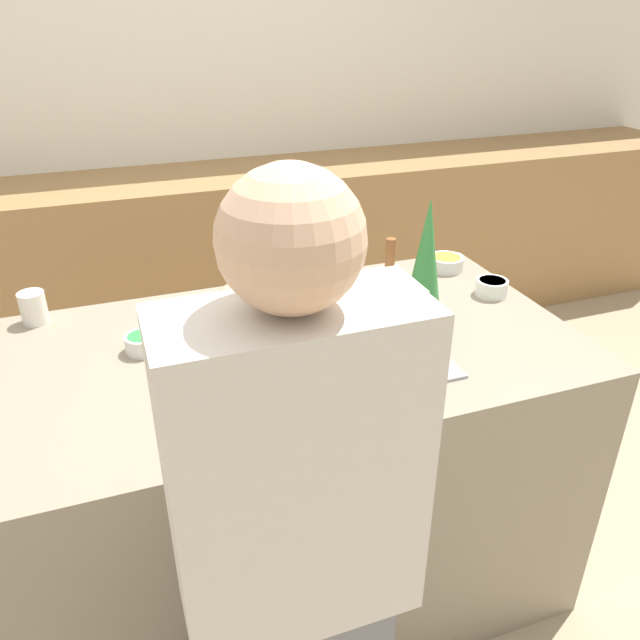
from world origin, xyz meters
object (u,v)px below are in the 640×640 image
at_px(gingerbread_house, 374,322).
at_px(candy_bowl_near_tray_left, 401,290).
at_px(candy_bowl_center_rear, 492,287).
at_px(person, 298,578).
at_px(candy_bowl_near_tray_right, 143,342).
at_px(candy_bowl_beside_tree, 218,337).
at_px(decorative_tree, 425,266).
at_px(candy_bowl_front_corner, 446,262).
at_px(mug, 33,308).
at_px(baking_tray, 372,364).
at_px(candy_bowl_behind_tray, 248,305).

distance_m(gingerbread_house, candy_bowl_near_tray_left, 0.45).
xyz_separation_m(candy_bowl_center_rear, person, (-0.89, -0.75, -0.12)).
bearing_deg(candy_bowl_near_tray_right, candy_bowl_beside_tree, -11.51).
bearing_deg(candy_bowl_near_tray_right, decorative_tree, -10.28).
bearing_deg(candy_bowl_front_corner, candy_bowl_near_tray_left, -149.68).
xyz_separation_m(candy_bowl_front_corner, mug, (-1.32, 0.06, 0.02)).
xyz_separation_m(candy_bowl_front_corner, candy_bowl_near_tray_left, (-0.24, -0.14, -0.01)).
height_order(candy_bowl_near_tray_left, candy_bowl_near_tray_right, candy_bowl_near_tray_right).
bearing_deg(candy_bowl_near_tray_left, candy_bowl_front_corner, 30.32).
distance_m(decorative_tree, candy_bowl_near_tray_right, 0.79).
relative_size(baking_tray, candy_bowl_center_rear, 4.03).
height_order(candy_bowl_beside_tree, mug, mug).
bearing_deg(candy_bowl_center_rear, candy_bowl_beside_tree, -178.29).
bearing_deg(person, mug, 113.91).
relative_size(candy_bowl_behind_tray, person, 0.07).
height_order(baking_tray, decorative_tree, decorative_tree).
bearing_deg(candy_bowl_front_corner, candy_bowl_near_tray_right, -168.23).
xyz_separation_m(gingerbread_house, decorative_tree, (0.21, 0.14, 0.06)).
bearing_deg(gingerbread_house, mug, 146.20).
xyz_separation_m(candy_bowl_behind_tray, candy_bowl_near_tray_left, (0.49, -0.04, -0.01)).
distance_m(candy_bowl_front_corner, candy_bowl_near_tray_left, 0.28).
bearing_deg(person, candy_bowl_near_tray_left, 53.66).
relative_size(candy_bowl_beside_tree, candy_bowl_front_corner, 1.05).
xyz_separation_m(decorative_tree, candy_bowl_front_corner, (0.29, 0.35, -0.17)).
bearing_deg(candy_bowl_beside_tree, candy_bowl_near_tray_left, 10.89).
bearing_deg(decorative_tree, candy_bowl_behind_tray, 149.78).
height_order(candy_bowl_near_tray_right, person, person).
xyz_separation_m(gingerbread_house, candy_bowl_center_rear, (0.53, 0.26, -0.10)).
distance_m(candy_bowl_behind_tray, candy_bowl_center_rear, 0.77).
height_order(candy_bowl_behind_tray, candy_bowl_center_rear, candy_bowl_behind_tray).
bearing_deg(candy_bowl_front_corner, baking_tray, -135.36).
relative_size(candy_bowl_center_rear, person, 0.06).
relative_size(candy_bowl_near_tray_left, candy_bowl_near_tray_right, 1.42).
bearing_deg(candy_bowl_center_rear, gingerbread_house, -153.76).
bearing_deg(candy_bowl_center_rear, person, -139.84).
relative_size(gingerbread_house, mug, 3.42).
distance_m(candy_bowl_beside_tree, candy_bowl_center_rear, 0.88).
height_order(candy_bowl_front_corner, person, person).
bearing_deg(candy_bowl_front_corner, candy_bowl_beside_tree, -163.15).
relative_size(decorative_tree, person, 0.25).
bearing_deg(candy_bowl_near_tray_left, candy_bowl_behind_tray, 175.10).
distance_m(candy_bowl_beside_tree, mug, 0.57).
bearing_deg(candy_bowl_front_corner, person, -131.17).
relative_size(decorative_tree, candy_bowl_center_rear, 3.82).
relative_size(candy_bowl_center_rear, candy_bowl_near_tray_right, 1.07).
relative_size(candy_bowl_beside_tree, candy_bowl_near_tray_right, 1.37).
relative_size(candy_bowl_near_tray_right, mug, 0.99).
relative_size(candy_bowl_beside_tree, candy_bowl_center_rear, 1.27).
distance_m(baking_tray, decorative_tree, 0.32).
distance_m(baking_tray, candy_bowl_center_rear, 0.59).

